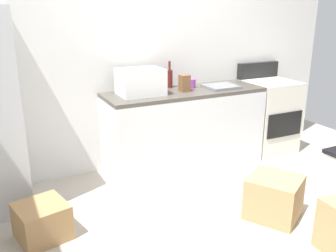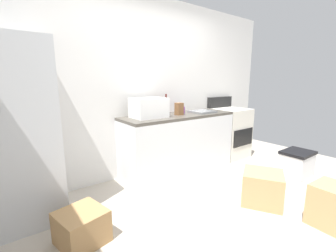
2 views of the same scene
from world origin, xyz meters
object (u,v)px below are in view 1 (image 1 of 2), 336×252
Objects in this scene: microwave at (140,82)px; knife_block at (184,83)px; coffee_mug at (192,83)px; cardboard_box_medium at (274,197)px; stove_oven at (268,115)px; cardboard_box_small at (42,221)px; wine_bottle at (170,78)px.

microwave is 2.56× the size of knife_block.
coffee_mug is at bearing 5.04° from microwave.
cardboard_box_medium is (0.20, -1.28, -0.80)m from knife_block.
stove_oven reaches higher than knife_block.
coffee_mug is (-1.08, 0.08, 0.48)m from stove_oven.
microwave is (-1.73, 0.02, 0.57)m from stove_oven.
stove_oven is at bearing -4.22° from coffee_mug.
microwave is at bearing -174.96° from coffee_mug.
wine_bottle is at bearing 30.81° from cardboard_box_small.
wine_bottle is 3.00× the size of coffee_mug.
wine_bottle is (0.43, 0.19, -0.03)m from microwave.
cardboard_box_medium is (0.26, -1.53, -0.82)m from wine_bottle.
stove_oven is at bearing -0.74° from microwave.
wine_bottle is 0.70× the size of cardboard_box_medium.
stove_oven is 3.67× the size of wine_bottle.
wine_bottle is 0.26m from knife_block.
knife_block is 0.42× the size of cardboard_box_medium.
coffee_mug is 2.17m from cardboard_box_small.
microwave is 4.60× the size of coffee_mug.
stove_oven is at bearing -9.23° from wine_bottle.
cardboard_box_medium is (0.69, -1.34, -0.85)m from microwave.
wine_bottle is at bearing 23.65° from microwave.
microwave is at bearing 172.63° from knife_block.
microwave is 0.47m from wine_bottle.
stove_oven is 11.00× the size of coffee_mug.
microwave is 0.49m from knife_block.
wine_bottle is at bearing 170.77° from stove_oven.
coffee_mug is (0.65, 0.06, -0.09)m from microwave.
cardboard_box_medium reaches higher than cardboard_box_small.
cardboard_box_medium is 1.96m from cardboard_box_small.
stove_oven is 2.39× the size of microwave.
knife_block is 1.53m from cardboard_box_medium.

